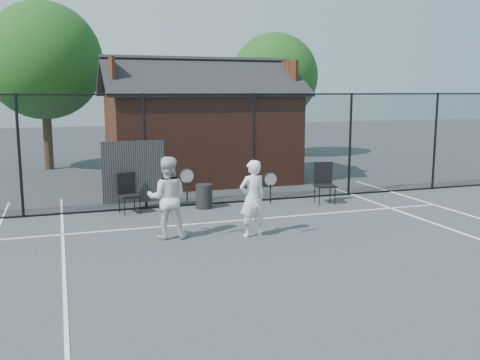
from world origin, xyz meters
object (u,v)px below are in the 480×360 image
object	(u,v)px
waste_bin	(204,196)
clubhouse	(200,134)
player_back	(167,198)
chair_left	(129,194)
player_front	(253,198)
chair_right	(325,184)

from	to	relation	value
waste_bin	clubhouse	bearing A→B (deg)	76.66
clubhouse	waste_bin	size ratio (longest dim) A/B	10.18
player_back	chair_left	distance (m)	2.62
player_front	chair_left	world-z (taller)	player_front
chair_left	chair_right	world-z (taller)	chair_right
clubhouse	player_front	xyz separation A→B (m)	(-0.77, -7.39, -0.79)
player_back	waste_bin	distance (m)	2.99
clubhouse	waste_bin	xyz separation A→B (m)	(-1.04, -4.40, -1.29)
clubhouse	chair_right	xyz separation A→B (m)	(2.24, -4.90, -1.06)
player_front	waste_bin	world-z (taller)	player_front
player_back	clubhouse	bearing A→B (deg)	70.20
player_back	waste_bin	world-z (taller)	player_back
player_front	chair_right	bearing A→B (deg)	39.59
player_front	player_back	xyz separation A→B (m)	(-1.73, 0.44, 0.04)
chair_left	waste_bin	distance (m)	1.95
clubhouse	player_back	distance (m)	7.42
chair_right	waste_bin	distance (m)	3.33
chair_left	waste_bin	xyz separation A→B (m)	(1.94, 0.00, -0.18)
player_back	chair_left	world-z (taller)	player_back
chair_left	chair_right	bearing A→B (deg)	-17.99
player_front	waste_bin	distance (m)	3.05
player_back	chair_right	world-z (taller)	player_back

